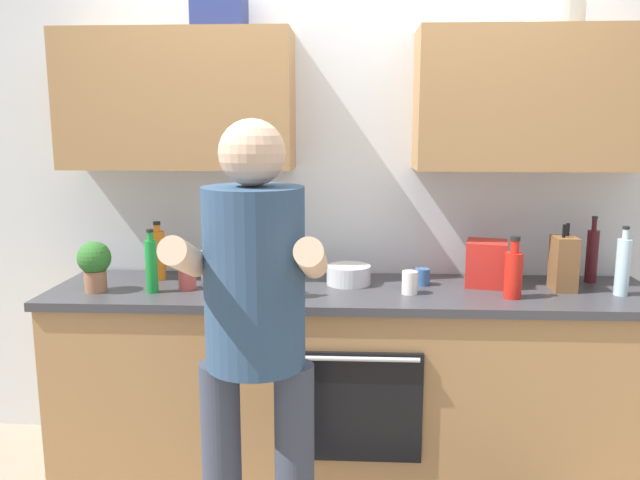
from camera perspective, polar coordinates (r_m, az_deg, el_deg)
name	(u,v)px	position (r m, az deg, el deg)	size (l,w,h in m)	color
ground_plane	(350,464)	(3.31, 2.72, -19.67)	(12.00, 12.00, 0.00)	gray
back_wall_unit	(353,160)	(3.15, 2.99, 7.27)	(4.00, 0.38, 2.50)	silver
counter	(351,379)	(3.11, 2.79, -12.45)	(2.84, 0.67, 0.90)	#A37547
person_standing	(254,325)	(2.16, -6.00, -7.64)	(0.49, 0.45, 1.68)	#383D4C
bottle_water	(622,266)	(3.13, 25.72, -2.13)	(0.06, 0.06, 0.32)	silver
bottle_wine	(591,255)	(3.33, 23.39, -1.26)	(0.06, 0.06, 0.33)	#471419
bottle_oil	(285,278)	(2.80, -3.18, -3.43)	(0.07, 0.07, 0.24)	olive
bottle_juice	(157,254)	(3.22, -14.53, -1.25)	(0.07, 0.07, 0.29)	orange
bottle_soda	(151,265)	(2.97, -15.12, -2.18)	(0.05, 0.05, 0.30)	#198C33
bottle_hotsauce	(513,273)	(2.91, 17.08, -2.87)	(0.08, 0.08, 0.28)	red
bottle_syrup	(251,265)	(2.82, -6.25, -2.23)	(0.05, 0.05, 0.33)	#8C4C14
cup_ceramic	(187,279)	(3.01, -12.02, -3.44)	(0.08, 0.08, 0.10)	#BF4C47
cup_coffee	(409,282)	(2.89, 8.08, -3.84)	(0.07, 0.07, 0.10)	white
cup_tea	(422,277)	(3.06, 9.20, -3.32)	(0.07, 0.07, 0.08)	#33598C
mixing_bowl	(348,275)	(3.04, 2.54, -3.17)	(0.21, 0.21, 0.09)	silver
knife_block	(563,263)	(3.12, 21.17, -1.99)	(0.10, 0.14, 0.31)	brown
potted_herb	(94,263)	(3.07, -19.85, -1.97)	(0.15, 0.15, 0.24)	#9E6647
grocery_bag_crisps	(486,263)	(3.11, 14.79, -2.06)	(0.19, 0.19, 0.22)	red
grocery_bag_produce	(227,265)	(3.11, -8.47, -2.24)	(0.21, 0.21, 0.17)	silver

